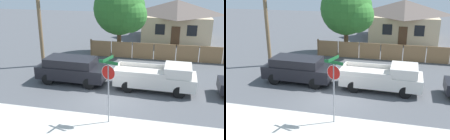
% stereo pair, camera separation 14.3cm
% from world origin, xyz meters
% --- Properties ---
extents(ground_plane, '(80.00, 80.00, 0.00)m').
position_xyz_m(ground_plane, '(0.00, 0.00, 0.00)').
color(ground_plane, '#4C4F54').
extents(sidewalk_strip, '(36.00, 3.20, 0.01)m').
position_xyz_m(sidewalk_strip, '(0.00, -3.60, 0.00)').
color(sidewalk_strip, beige).
rests_on(sidewalk_strip, ground).
extents(wooden_fence, '(13.32, 0.12, 1.52)m').
position_xyz_m(wooden_fence, '(2.99, 8.48, 0.71)').
color(wooden_fence, '#997047').
rests_on(wooden_fence, ground).
extents(house, '(7.75, 7.44, 4.42)m').
position_xyz_m(house, '(3.84, 17.43, 2.29)').
color(house, beige).
rests_on(house, ground).
extents(oak_tree, '(4.84, 4.61, 6.46)m').
position_xyz_m(oak_tree, '(-0.99, 9.32, 4.05)').
color(oak_tree, brown).
rests_on(oak_tree, ground).
extents(red_suv, '(4.72, 2.02, 1.75)m').
position_xyz_m(red_suv, '(-2.93, 1.93, 0.96)').
color(red_suv, black).
rests_on(red_suv, ground).
extents(orange_pickup, '(5.08, 2.11, 1.73)m').
position_xyz_m(orange_pickup, '(2.82, 1.93, 0.85)').
color(orange_pickup, silver).
rests_on(orange_pickup, ground).
extents(stop_sign, '(0.97, 0.87, 3.36)m').
position_xyz_m(stop_sign, '(0.70, -2.59, 2.30)').
color(stop_sign, gray).
rests_on(stop_sign, ground).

